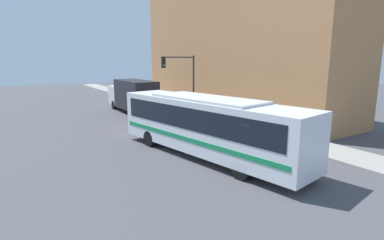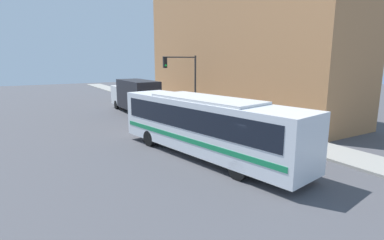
# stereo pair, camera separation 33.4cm
# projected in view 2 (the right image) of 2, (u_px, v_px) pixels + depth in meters

# --- Properties ---
(ground_plane) EXTENTS (120.00, 120.00, 0.00)m
(ground_plane) POSITION_uv_depth(u_px,v_px,m) (245.00, 170.00, 14.08)
(ground_plane) COLOR #47474C
(sidewalk) EXTENTS (2.71, 70.00, 0.13)m
(sidewalk) POSITION_uv_depth(u_px,v_px,m) (167.00, 105.00, 33.83)
(sidewalk) COLOR gray
(sidewalk) RESTS_ON ground_plane
(building_facade) EXTENTS (6.00, 25.20, 12.42)m
(building_facade) POSITION_uv_depth(u_px,v_px,m) (235.00, 48.00, 29.45)
(building_facade) COLOR #B27A4C
(building_facade) RESTS_ON ground_plane
(city_bus) EXTENTS (4.51, 12.06, 3.19)m
(city_bus) POSITION_uv_depth(u_px,v_px,m) (205.00, 123.00, 15.67)
(city_bus) COLOR silver
(city_bus) RESTS_ON ground_plane
(delivery_truck) EXTENTS (2.31, 8.19, 3.19)m
(delivery_truck) POSITION_uv_depth(u_px,v_px,m) (135.00, 95.00, 29.38)
(delivery_truck) COLOR black
(delivery_truck) RESTS_ON ground_plane
(fire_hydrant) EXTENTS (0.24, 0.33, 0.74)m
(fire_hydrant) POSITION_uv_depth(u_px,v_px,m) (280.00, 134.00, 18.75)
(fire_hydrant) COLOR red
(fire_hydrant) RESTS_ON sidewalk
(traffic_light_pole) EXTENTS (3.28, 0.35, 5.34)m
(traffic_light_pole) POSITION_uv_depth(u_px,v_px,m) (185.00, 75.00, 26.32)
(traffic_light_pole) COLOR #2D2D2D
(traffic_light_pole) RESTS_ON sidewalk
(parking_meter) EXTENTS (0.14, 0.14, 1.33)m
(parking_meter) POSITION_uv_depth(u_px,v_px,m) (206.00, 108.00, 25.69)
(parking_meter) COLOR #2D2D2D
(parking_meter) RESTS_ON sidewalk
(pedestrian_near_corner) EXTENTS (0.34, 0.34, 1.74)m
(pedestrian_near_corner) POSITION_uv_depth(u_px,v_px,m) (250.00, 114.00, 22.77)
(pedestrian_near_corner) COLOR #47382D
(pedestrian_near_corner) RESTS_ON sidewalk
(pedestrian_mid_block) EXTENTS (0.34, 0.34, 1.59)m
(pedestrian_mid_block) POSITION_uv_depth(u_px,v_px,m) (225.00, 111.00, 24.92)
(pedestrian_mid_block) COLOR #47382D
(pedestrian_mid_block) RESTS_ON sidewalk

